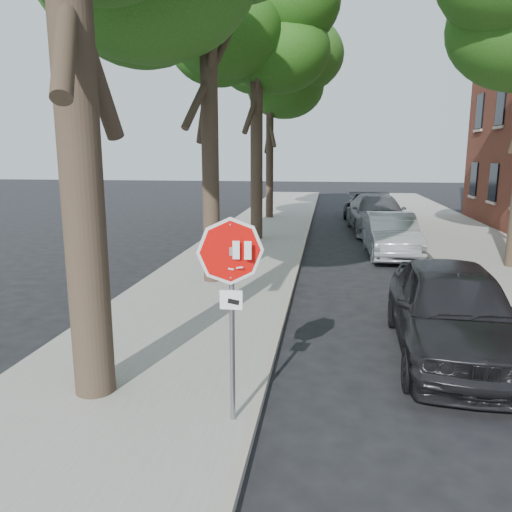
{
  "coord_description": "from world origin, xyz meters",
  "views": [
    {
      "loc": [
        0.43,
        -5.74,
        3.44
      ],
      "look_at": [
        -0.55,
        1.03,
        2.05
      ],
      "focal_mm": 35.0,
      "sensor_mm": 36.0,
      "label": 1
    }
  ],
  "objects": [
    {
      "name": "ground",
      "position": [
        0.0,
        0.0,
        0.0
      ],
      "size": [
        120.0,
        120.0,
        0.0
      ],
      "primitive_type": "plane",
      "color": "black",
      "rests_on": "ground"
    },
    {
      "name": "sidewalk_left",
      "position": [
        -2.5,
        12.0,
        0.06
      ],
      "size": [
        4.0,
        55.0,
        0.12
      ],
      "primitive_type": "cube",
      "color": "gray",
      "rests_on": "ground"
    },
    {
      "name": "sidewalk_right",
      "position": [
        6.0,
        12.0,
        0.06
      ],
      "size": [
        4.0,
        55.0,
        0.12
      ],
      "primitive_type": "cube",
      "color": "gray",
      "rests_on": "ground"
    },
    {
      "name": "curb_left",
      "position": [
        -0.45,
        12.0,
        0.07
      ],
      "size": [
        0.12,
        55.0,
        0.13
      ],
      "primitive_type": "cube",
      "color": "#9E9384",
      "rests_on": "ground"
    },
    {
      "name": "curb_right",
      "position": [
        3.95,
        12.0,
        0.07
      ],
      "size": [
        0.12,
        55.0,
        0.13
      ],
      "primitive_type": "cube",
      "color": "#9E9384",
      "rests_on": "ground"
    },
    {
      "name": "stop_sign",
      "position": [
        -0.7,
        -0.03,
        1.95
      ],
      "size": [
        0.76,
        0.34,
        2.61
      ],
      "color": "gray",
      "rests_on": "sidewalk_left"
    },
    {
      "name": "tree_mid_b",
      "position": [
        -2.42,
        14.12,
        8.0
      ],
      "size": [
        5.88,
        5.46,
        10.36
      ],
      "color": "black",
      "rests_on": "sidewalk_left"
    },
    {
      "name": "tree_far",
      "position": [
        -2.72,
        21.11,
        7.21
      ],
      "size": [
        5.29,
        4.91,
        9.33
      ],
      "color": "black",
      "rests_on": "sidewalk_left"
    },
    {
      "name": "car_a",
      "position": [
        2.6,
        2.87,
        0.82
      ],
      "size": [
        2.14,
        4.9,
        1.64
      ],
      "primitive_type": "imported",
      "rotation": [
        0.0,
        0.0,
        -0.04
      ],
      "color": "black",
      "rests_on": "ground"
    },
    {
      "name": "car_b",
      "position": [
        2.6,
        11.65,
        0.74
      ],
      "size": [
        1.67,
        4.51,
        1.47
      ],
      "primitive_type": "imported",
      "rotation": [
        0.0,
        0.0,
        0.02
      ],
      "color": "#A0A3A8",
      "rests_on": "ground"
    },
    {
      "name": "car_c",
      "position": [
        2.6,
        17.07,
        0.84
      ],
      "size": [
        2.7,
        5.9,
        1.67
      ],
      "primitive_type": "imported",
      "rotation": [
        0.0,
        0.0,
        0.06
      ],
      "color": "#535458",
      "rests_on": "ground"
    },
    {
      "name": "car_d",
      "position": [
        2.6,
        22.72,
        0.69
      ],
      "size": [
        2.87,
        5.18,
        1.37
      ],
      "primitive_type": "imported",
      "rotation": [
        0.0,
        0.0,
        -0.12
      ],
      "color": "black",
      "rests_on": "ground"
    }
  ]
}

